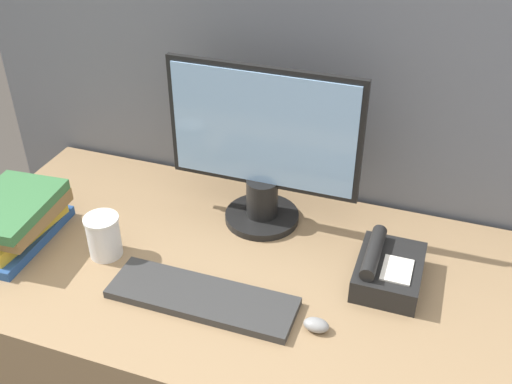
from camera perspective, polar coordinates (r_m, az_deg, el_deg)
name	(u,v)px	position (r m, az deg, el deg)	size (l,w,h in m)	color
cubicle_panel_rear	(310,194)	(1.83, 5.21, -0.23)	(2.07, 0.04, 1.49)	slate
desk	(266,377)	(1.77, 0.93, -17.19)	(1.67, 0.77, 0.78)	#937551
monitor	(263,153)	(1.56, 0.64, 3.71)	(0.51, 0.20, 0.45)	black
keyboard	(202,298)	(1.42, -5.16, -9.99)	(0.44, 0.14, 0.02)	#333333
mouse	(316,325)	(1.35, 5.76, -12.49)	(0.06, 0.04, 0.03)	gray
coffee_cup	(104,236)	(1.56, -14.30, -4.09)	(0.09, 0.09, 0.11)	white
book_stack	(11,220)	(1.69, -22.27, -2.45)	(0.22, 0.31, 0.13)	#264C8C
desk_telephone	(387,270)	(1.48, 12.40, -7.23)	(0.15, 0.21, 0.10)	black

